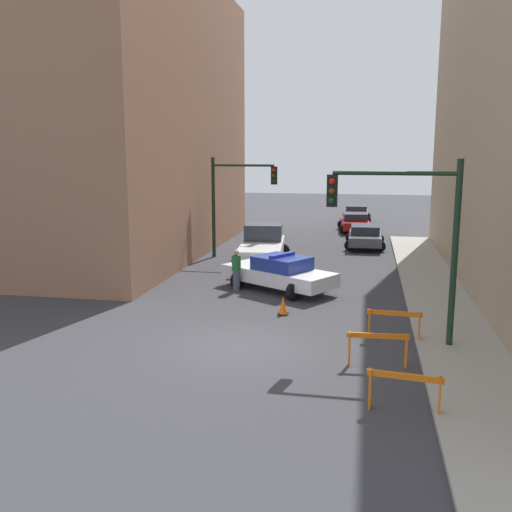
% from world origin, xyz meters
% --- Properties ---
extents(ground_plane, '(120.00, 120.00, 0.00)m').
position_xyz_m(ground_plane, '(0.00, 0.00, 0.00)').
color(ground_plane, '#38383D').
extents(sidewalk_right, '(2.40, 44.00, 0.12)m').
position_xyz_m(sidewalk_right, '(6.20, 0.00, 0.06)').
color(sidewalk_right, '#9E998E').
rests_on(sidewalk_right, ground_plane).
extents(building_corner_left, '(14.00, 20.00, 14.66)m').
position_xyz_m(building_corner_left, '(-12.00, 14.00, 7.33)').
color(building_corner_left, '#93664C').
rests_on(building_corner_left, ground_plane).
extents(traffic_light_near, '(3.64, 0.35, 5.20)m').
position_xyz_m(traffic_light_near, '(4.73, 0.93, 3.53)').
color(traffic_light_near, black).
rests_on(traffic_light_near, sidewalk_right).
extents(traffic_light_far, '(3.44, 0.35, 5.20)m').
position_xyz_m(traffic_light_far, '(-3.30, 13.44, 3.40)').
color(traffic_light_far, black).
rests_on(traffic_light_far, ground_plane).
extents(police_car, '(4.97, 4.04, 1.52)m').
position_xyz_m(police_car, '(0.12, 6.79, 0.72)').
color(police_car, white).
rests_on(police_car, ground_plane).
extents(white_truck, '(3.01, 5.58, 1.90)m').
position_xyz_m(white_truck, '(-1.53, 12.01, 0.91)').
color(white_truck, silver).
rests_on(white_truck, ground_plane).
extents(parked_car_near, '(2.31, 4.32, 1.31)m').
position_xyz_m(parked_car_near, '(3.42, 17.96, 0.67)').
color(parked_car_near, '#474C51').
rests_on(parked_car_near, ground_plane).
extents(parked_car_mid, '(2.55, 4.46, 1.31)m').
position_xyz_m(parked_car_mid, '(2.68, 24.56, 0.67)').
color(parked_car_mid, maroon).
rests_on(parked_car_mid, ground_plane).
extents(parked_car_far, '(2.30, 4.31, 1.31)m').
position_xyz_m(parked_car_far, '(2.66, 30.12, 0.67)').
color(parked_car_far, '#474C51').
rests_on(parked_car_far, ground_plane).
extents(pedestrian_crossing, '(0.45, 0.45, 1.66)m').
position_xyz_m(pedestrian_crossing, '(-1.57, 6.45, 0.86)').
color(pedestrian_crossing, '#474C66').
rests_on(pedestrian_crossing, ground_plane).
extents(barrier_front, '(1.59, 0.35, 0.90)m').
position_xyz_m(barrier_front, '(4.40, -3.50, 0.62)').
color(barrier_front, orange).
rests_on(barrier_front, ground_plane).
extents(barrier_mid, '(1.60, 0.26, 0.90)m').
position_xyz_m(barrier_mid, '(3.88, -0.87, 0.62)').
color(barrier_mid, orange).
rests_on(barrier_mid, ground_plane).
extents(barrier_back, '(1.60, 0.26, 0.90)m').
position_xyz_m(barrier_back, '(4.38, 1.35, 0.62)').
color(barrier_back, orange).
rests_on(barrier_back, ground_plane).
extents(traffic_cone, '(0.36, 0.36, 0.66)m').
position_xyz_m(traffic_cone, '(0.77, 3.40, 0.32)').
color(traffic_cone, black).
rests_on(traffic_cone, ground_plane).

